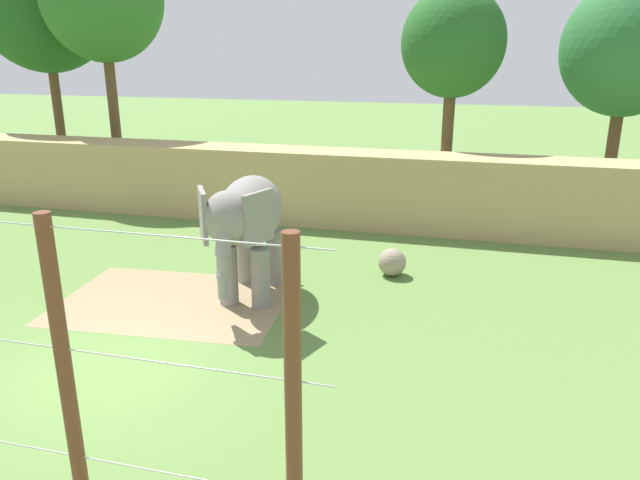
{
  "coord_description": "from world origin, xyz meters",
  "views": [
    {
      "loc": [
        6.6,
        -9.11,
        6.07
      ],
      "look_at": [
        2.92,
        4.9,
        1.4
      ],
      "focal_mm": 33.79,
      "sensor_mm": 36.0,
      "label": 1
    }
  ],
  "objects": [
    {
      "name": "ground_plane",
      "position": [
        0.0,
        0.0,
        0.0
      ],
      "size": [
        120.0,
        120.0,
        0.0
      ],
      "primitive_type": "plane",
      "color": "#5B7F3D"
    },
    {
      "name": "elephant",
      "position": [
        1.32,
        4.05,
        2.05
      ],
      "size": [
        1.86,
        4.18,
        3.1
      ],
      "color": "gray",
      "rests_on": "ground"
    },
    {
      "name": "tree_right_of_centre",
      "position": [
        -12.84,
        15.87,
        8.07
      ],
      "size": [
        6.13,
        6.13,
        11.31
      ],
      "color": "brown",
      "rests_on": "ground"
    },
    {
      "name": "tree_left_of_centre",
      "position": [
        11.46,
        15.26,
        5.97
      ],
      "size": [
        4.55,
        4.55,
        8.39
      ],
      "color": "brown",
      "rests_on": "ground"
    },
    {
      "name": "dirt_patch",
      "position": [
        -0.46,
        3.35,
        0.0
      ],
      "size": [
        5.83,
        4.33,
        0.01
      ],
      "primitive_type": "cube",
      "rotation": [
        0.0,
        0.0,
        0.08
      ],
      "color": "#937F5B",
      "rests_on": "ground"
    },
    {
      "name": "embankment_wall",
      "position": [
        0.0,
        11.21,
        1.3
      ],
      "size": [
        36.0,
        1.8,
        2.6
      ],
      "primitive_type": "cube",
      "color": "tan",
      "rests_on": "ground"
    },
    {
      "name": "tree_behind_wall",
      "position": [
        5.44,
        14.65,
        6.15
      ],
      "size": [
        3.82,
        3.82,
        8.22
      ],
      "color": "brown",
      "rests_on": "ground"
    },
    {
      "name": "enrichment_ball",
      "position": [
        4.56,
        6.51,
        0.39
      ],
      "size": [
        0.77,
        0.77,
        0.77
      ],
      "primitive_type": "sphere",
      "color": "gray",
      "rests_on": "ground"
    }
  ]
}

